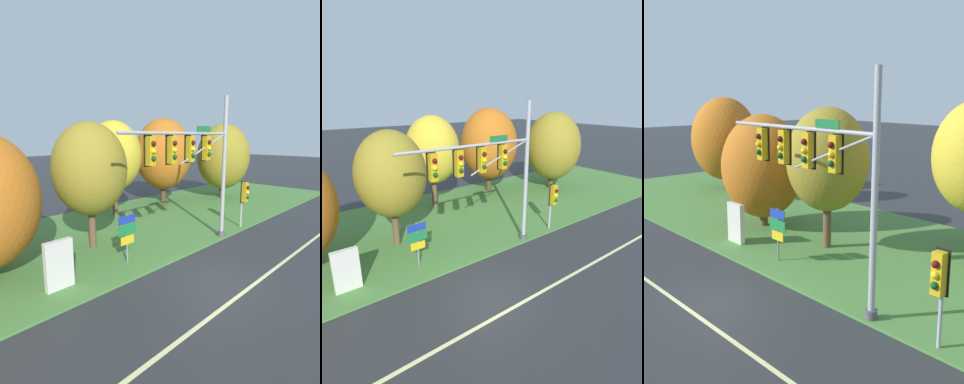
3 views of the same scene
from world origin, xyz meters
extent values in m
plane|color=#282B2D|center=(0.00, 0.00, 0.00)|extent=(160.00, 160.00, 0.00)
cube|color=beige|center=(0.00, -1.20, 0.00)|extent=(36.00, 0.16, 0.01)
cube|color=#477A38|center=(0.00, 8.25, 0.05)|extent=(48.00, 11.50, 0.10)
cylinder|color=#9EA0A5|center=(4.66, 2.80, 4.00)|extent=(0.22, 0.22, 7.81)
cylinder|color=#4C4C51|center=(4.66, 2.80, 0.25)|extent=(0.40, 0.40, 0.30)
cylinder|color=#9EA0A5|center=(0.95, 2.80, 5.91)|extent=(7.42, 0.14, 0.14)
cylinder|color=#9EA0A5|center=(2.81, 2.80, 5.21)|extent=(3.74, 0.08, 1.47)
cube|color=gold|center=(2.94, 2.80, 5.18)|extent=(0.34, 0.28, 1.22)
cube|color=black|center=(2.94, 2.96, 5.18)|extent=(0.46, 0.04, 1.34)
sphere|color=#4C0C0C|center=(2.94, 2.62, 5.48)|extent=(0.22, 0.22, 0.22)
sphere|color=yellow|center=(2.94, 2.62, 5.18)|extent=(0.22, 0.22, 0.22)
sphere|color=#0C4219|center=(2.94, 2.62, 4.88)|extent=(0.22, 0.22, 0.22)
cube|color=gold|center=(1.61, 2.80, 5.18)|extent=(0.34, 0.28, 1.22)
cube|color=black|center=(1.61, 2.96, 5.18)|extent=(0.46, 0.04, 1.34)
sphere|color=#4C0C0C|center=(1.61, 2.62, 5.48)|extent=(0.22, 0.22, 0.22)
sphere|color=yellow|center=(1.61, 2.62, 5.18)|extent=(0.22, 0.22, 0.22)
sphere|color=#0C4219|center=(1.61, 2.62, 4.88)|extent=(0.22, 0.22, 0.22)
cube|color=gold|center=(0.29, 2.80, 5.18)|extent=(0.34, 0.28, 1.22)
cube|color=black|center=(0.29, 2.96, 5.18)|extent=(0.46, 0.04, 1.34)
sphere|color=#4C0C0C|center=(0.29, 2.62, 5.48)|extent=(0.22, 0.22, 0.22)
sphere|color=yellow|center=(0.29, 2.62, 5.18)|extent=(0.22, 0.22, 0.22)
sphere|color=#0C4219|center=(0.29, 2.62, 4.88)|extent=(0.22, 0.22, 0.22)
cube|color=gold|center=(-1.04, 2.80, 5.18)|extent=(0.34, 0.28, 1.22)
cube|color=black|center=(-1.04, 2.96, 5.18)|extent=(0.46, 0.04, 1.34)
sphere|color=#4C0C0C|center=(-1.04, 2.62, 5.48)|extent=(0.22, 0.22, 0.22)
sphere|color=yellow|center=(-1.04, 2.62, 5.18)|extent=(0.22, 0.22, 0.22)
sphere|color=#0C4219|center=(-1.04, 2.62, 4.88)|extent=(0.22, 0.22, 0.22)
cube|color=#196B33|center=(2.61, 2.75, 6.13)|extent=(1.10, 0.04, 0.28)
cylinder|color=#9EA0A5|center=(7.08, 2.91, 1.51)|extent=(0.12, 0.12, 2.82)
cube|color=gold|center=(7.08, 2.71, 2.36)|extent=(0.34, 0.28, 1.22)
cube|color=black|center=(7.08, 2.87, 2.36)|extent=(0.46, 0.04, 1.34)
sphere|color=#4C0C0C|center=(7.08, 2.53, 2.66)|extent=(0.22, 0.22, 0.22)
sphere|color=yellow|center=(7.08, 2.53, 2.36)|extent=(0.22, 0.22, 0.22)
sphere|color=#0C4219|center=(7.08, 2.53, 2.06)|extent=(0.22, 0.22, 0.22)
cylinder|color=slate|center=(-1.51, 3.87, 1.24)|extent=(0.08, 0.08, 2.28)
cube|color=#193399|center=(-1.51, 3.84, 2.14)|extent=(0.95, 0.03, 0.38)
cube|color=#197238|center=(-1.51, 3.84, 1.66)|extent=(1.03, 0.03, 0.45)
cube|color=gold|center=(-1.51, 3.84, 1.18)|extent=(0.75, 0.03, 0.39)
cylinder|color=brown|center=(-16.50, 10.58, 1.26)|extent=(0.48, 0.48, 2.32)
ellipsoid|color=#B76019|center=(-16.50, 10.58, 3.75)|extent=(4.81, 4.81, 6.01)
cylinder|color=#4C3823|center=(-11.57, 10.77, 1.24)|extent=(0.36, 0.36, 2.28)
ellipsoid|color=#C68C1E|center=(-11.57, 10.77, 3.37)|extent=(3.57, 3.57, 4.46)
cylinder|color=brown|center=(-6.39, 6.67, 1.10)|extent=(0.44, 0.44, 2.00)
ellipsoid|color=#B76019|center=(-6.39, 6.67, 3.30)|extent=(4.35, 4.35, 5.44)
cylinder|color=brown|center=(-1.47, 6.68, 1.62)|extent=(0.37, 0.37, 3.05)
ellipsoid|color=olive|center=(-1.47, 6.68, 4.18)|extent=(3.73, 3.73, 4.67)
cube|color=beige|center=(-4.80, 3.90, 1.05)|extent=(1.10, 0.24, 1.90)
cube|color=#4C4C51|center=(-5.20, 3.90, 0.15)|extent=(0.10, 0.20, 0.10)
cube|color=#4C4C51|center=(-4.40, 3.90, 0.15)|extent=(0.10, 0.20, 0.10)
camera|label=1|loc=(-9.77, -6.09, 5.80)|focal=28.00mm
camera|label=2|loc=(-7.00, -8.38, 8.01)|focal=28.00mm
camera|label=3|loc=(13.94, -8.02, 7.18)|focal=45.00mm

